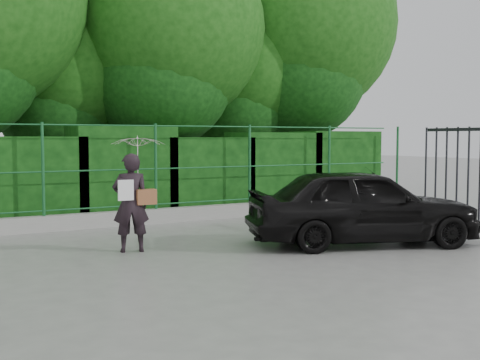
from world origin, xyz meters
TOP-DOWN VIEW (x-y plane):
  - ground at (0.00, 0.00)m, footprint 80.00×80.00m
  - kerb at (0.00, 4.50)m, footprint 14.00×0.25m
  - fence at (0.22, 4.50)m, footprint 14.13×0.06m
  - hedge at (-0.08, 5.50)m, footprint 14.20×1.20m
  - trees at (1.14, 7.74)m, footprint 17.10×6.15m
  - woman at (-1.06, 1.73)m, footprint 0.89×0.85m
  - car at (2.46, 0.40)m, footprint 4.15×2.79m

SIDE VIEW (x-z plane):
  - ground at x=0.00m, z-range 0.00..0.00m
  - kerb at x=0.00m, z-range 0.00..0.30m
  - car at x=2.46m, z-range 0.00..1.31m
  - hedge at x=-0.08m, z-range -0.12..2.08m
  - woman at x=-1.06m, z-range 0.28..2.12m
  - fence at x=0.22m, z-range 0.30..2.10m
  - trees at x=1.14m, z-range 0.58..8.66m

